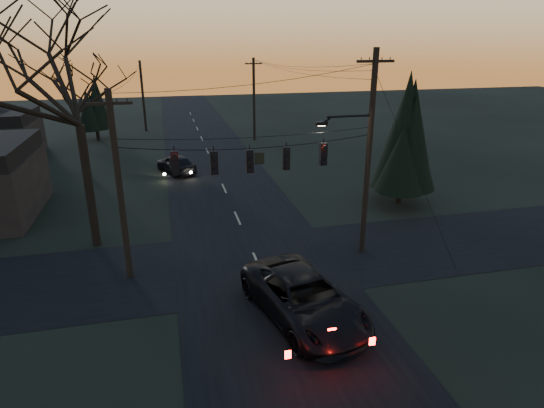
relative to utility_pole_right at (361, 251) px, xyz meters
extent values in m
cube|color=black|center=(-5.50, 10.00, 0.01)|extent=(8.00, 120.00, 0.02)
cube|color=black|center=(-5.50, 0.00, 0.01)|extent=(60.00, 7.00, 0.02)
cylinder|color=black|center=(-5.75, 0.00, 6.10)|extent=(11.50, 0.04, 0.04)
cylinder|color=black|center=(-13.40, 4.00, 3.21)|extent=(0.44, 0.44, 6.42)
cylinder|color=black|center=(5.45, 6.30, 0.80)|extent=(0.36, 0.36, 1.60)
cone|color=black|center=(5.45, 6.30, 4.31)|extent=(4.28, 4.28, 6.23)
cylinder|color=black|center=(-15.98, 18.67, 2.40)|extent=(0.44, 0.44, 4.81)
cylinder|color=black|center=(-16.40, 31.83, 0.80)|extent=(0.36, 0.36, 1.60)
cone|color=black|center=(-16.40, 31.83, 3.60)|extent=(3.14, 3.14, 4.80)
imported|color=black|center=(-4.70, -5.00, 0.89)|extent=(4.35, 6.93, 1.78)
imported|color=black|center=(-8.70, 16.97, 0.76)|extent=(3.45, 4.82, 1.53)
camera|label=1|loc=(-9.45, -19.56, 10.38)|focal=30.00mm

